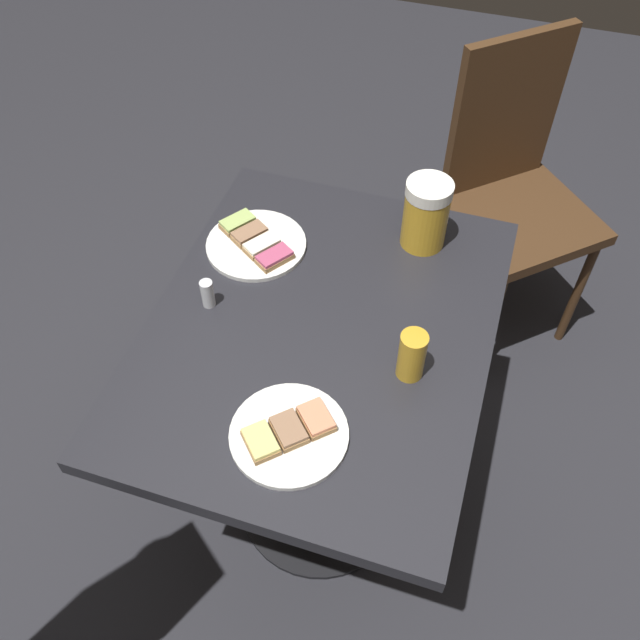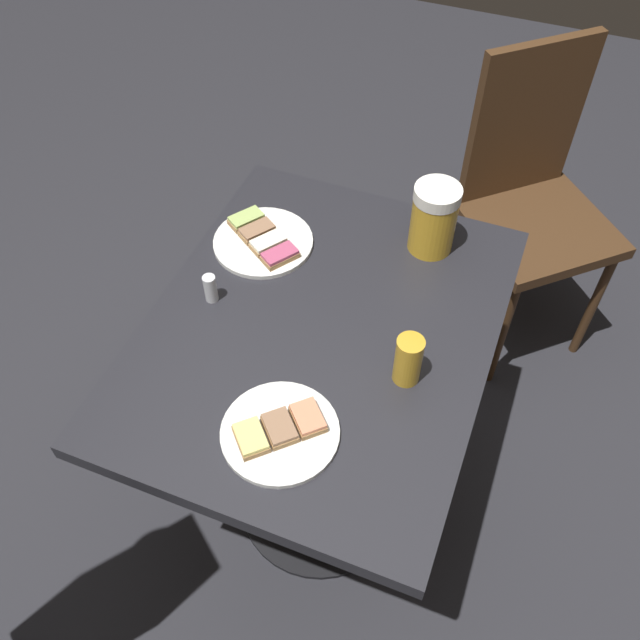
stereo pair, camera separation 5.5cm
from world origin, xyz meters
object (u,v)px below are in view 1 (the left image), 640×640
Objects in this scene: plate_far at (256,243)px; beer_glass_small at (412,355)px; cafe_chair at (513,183)px; plate_near at (289,433)px; salt_shaker at (208,294)px; beer_mug at (426,213)px.

beer_glass_small is at bearing -120.07° from plate_far.
beer_glass_small is at bearing 40.33° from cafe_chair.
salt_shaker is (0.24, 0.25, 0.02)m from plate_near.
beer_glass_small is (-0.23, -0.39, 0.04)m from plate_far.
plate_far is (0.42, 0.22, 0.00)m from plate_near.
beer_mug reaches higher than beer_glass_small.
beer_glass_small is (-0.35, -0.05, -0.03)m from beer_mug.
salt_shaker is at bearing 16.28° from cafe_chair.
plate_far is 2.06× the size of beer_glass_small.
cafe_chair is (0.57, -0.17, -0.32)m from beer_mug.
plate_near is 1.97× the size of beer_glass_small.
plate_near is 1.32× the size of beer_mug.
plate_near is at bearing 33.35° from cafe_chair.
cafe_chair is at bearing -16.69° from beer_mug.
beer_mug is 0.67m from cafe_chair.
plate_near is 3.30× the size of salt_shaker.
beer_glass_small is 0.98m from cafe_chair.
plate_far is 0.90m from cafe_chair.
beer_glass_small is 0.42m from salt_shaker.
salt_shaker is (-0.31, 0.37, -0.05)m from beer_mug.
cafe_chair reaches higher than beer_glass_small.
beer_mug is (0.55, -0.11, 0.07)m from plate_near.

